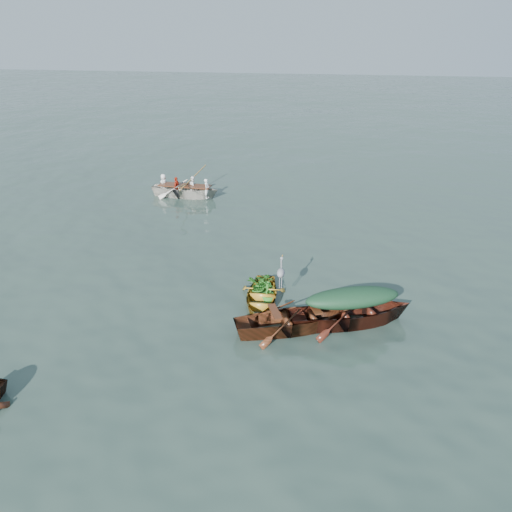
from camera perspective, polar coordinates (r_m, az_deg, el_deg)
The scene contains 11 objects.
ground at distance 13.60m, azimuth 1.00°, elevation -7.73°, with size 140.00×140.00×0.00m, color #33473D.
yellow_dinghy at distance 14.49m, azimuth 0.57°, elevation -5.49°, with size 1.32×3.05×0.82m, color gold.
green_tarp_boat at distance 13.83m, azimuth 10.69°, elevation -7.61°, with size 1.46×4.68×1.11m, color #42170F.
open_wooden_boat at distance 13.39m, azimuth 4.36°, elevation -8.40°, with size 1.37×4.41×1.03m, color #592916.
rowed_boat at distance 23.56m, azimuth -8.04°, elevation 6.71°, with size 1.32×4.40×1.05m, color silver.
green_tarp_cover at distance 13.41m, azimuth 10.97°, elevation -4.68°, with size 0.80×2.57×0.52m, color #183C25.
thwart_benches at distance 13.10m, azimuth 4.44°, elevation -6.45°, with size 0.82×2.21×0.04m, color #421E0F, non-canonical shape.
heron at distance 14.06m, azimuth 2.84°, elevation -2.47°, with size 0.28×0.40×0.92m, color gray, non-canonical shape.
dinghy_weeds at distance 14.62m, azimuth 0.93°, elevation -2.01°, with size 0.70×0.90×0.60m, color #1D6B1C.
rowers at distance 23.29m, azimuth -8.18°, elevation 8.83°, with size 1.19×3.08×0.76m, color white.
oars at distance 23.39m, azimuth -8.12°, elevation 8.00°, with size 2.60×0.60×0.06m, color olive, non-canonical shape.
Camera 1 is at (1.58, -11.29, 7.42)m, focal length 35.00 mm.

